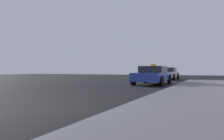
% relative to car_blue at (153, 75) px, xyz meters
% --- Properties ---
extents(ground_plane, '(80.00, 80.00, 0.00)m').
position_rel_car_blue_xyz_m(ground_plane, '(-0.19, -10.29, -0.65)').
color(ground_plane, black).
extents(sidewalk, '(4.00, 32.00, 0.15)m').
position_rel_car_blue_xyz_m(sidewalk, '(3.81, -10.29, -0.57)').
color(sidewalk, '#5B5B60').
rests_on(sidewalk, ground_plane).
extents(car_blue, '(2.03, 4.30, 1.43)m').
position_rel_car_blue_xyz_m(car_blue, '(0.00, 0.00, 0.00)').
color(car_blue, '#233899').
rests_on(car_blue, ground_plane).
extents(car_silver, '(1.93, 4.40, 1.27)m').
position_rel_car_blue_xyz_m(car_silver, '(-0.55, 8.44, -0.00)').
color(car_silver, '#B7B7BF').
rests_on(car_silver, ground_plane).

